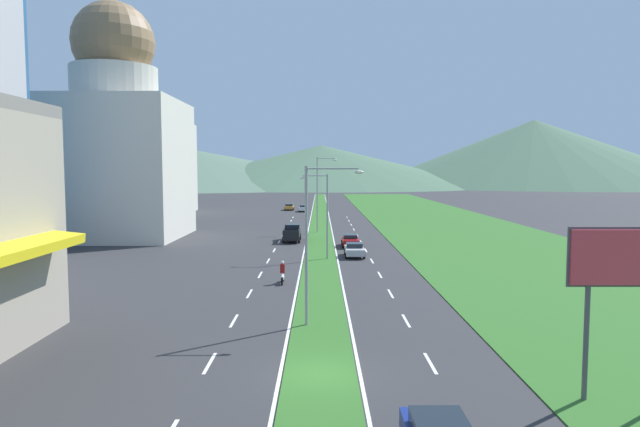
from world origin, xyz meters
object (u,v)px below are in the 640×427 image
at_px(car_3, 349,240).
at_px(billboard_roadside, 633,268).
at_px(street_lamp_near, 312,234).
at_px(car_4, 288,207).
at_px(street_lamp_mid, 323,210).
at_px(car_1, 353,250).
at_px(motorcycle_rider, 281,274).
at_px(street_lamp_far, 318,190).
at_px(car_5, 302,208).
at_px(pickup_truck_0, 291,233).

bearing_deg(car_3, billboard_roadside, 11.06).
relative_size(street_lamp_near, car_4, 2.09).
distance_m(street_lamp_mid, car_4, 68.32).
relative_size(car_1, motorcycle_rider, 2.08).
relative_size(street_lamp_mid, car_3, 1.95).
bearing_deg(street_lamp_far, motorcycle_rider, -94.54).
height_order(billboard_roadside, car_5, billboard_roadside).
height_order(car_4, motorcycle_rider, motorcycle_rider).
xyz_separation_m(car_5, motorcycle_rider, (0.66, -75.09, 0.01)).
height_order(street_lamp_near, billboard_roadside, street_lamp_near).
xyz_separation_m(billboard_roadside, pickup_truck_0, (-15.45, 48.12, -4.22)).
xyz_separation_m(car_4, pickup_truck_0, (3.35, -53.65, 0.26)).
xyz_separation_m(street_lamp_mid, car_4, (-7.28, 67.80, -4.20)).
relative_size(street_lamp_near, motorcycle_rider, 4.57).
distance_m(billboard_roadside, car_5, 98.58).
bearing_deg(car_1, car_4, -171.07).
relative_size(street_lamp_mid, car_4, 1.95).
xyz_separation_m(street_lamp_far, motorcycle_rider, (-2.82, -35.46, -5.32)).
xyz_separation_m(billboard_roadside, car_5, (-15.54, 97.25, -4.47)).
bearing_deg(street_lamp_near, car_1, 81.11).
bearing_deg(street_lamp_near, street_lamp_far, 89.68).
distance_m(street_lamp_near, car_1, 25.87).
relative_size(car_3, car_5, 0.97).
distance_m(street_lamp_near, car_3, 33.22).
bearing_deg(car_3, car_1, 0.12).
distance_m(car_3, motorcycle_rider, 21.82).
bearing_deg(pickup_truck_0, street_lamp_mid, -164.49).
height_order(car_4, car_5, car_5).
bearing_deg(motorcycle_rider, car_5, 0.50).
bearing_deg(car_4, car_5, -144.18).
bearing_deg(car_1, motorcycle_rider, -25.97).
distance_m(car_4, car_5, 5.58).
xyz_separation_m(car_1, car_3, (-0.02, 7.52, 0.00)).
xyz_separation_m(street_lamp_mid, street_lamp_far, (-0.54, 23.65, 1.14)).
distance_m(car_1, car_5, 62.17).
height_order(street_lamp_near, car_5, street_lamp_near).
relative_size(street_lamp_mid, car_5, 1.90).
height_order(car_1, car_3, car_1).
height_order(car_3, motorcycle_rider, motorcycle_rider).
xyz_separation_m(billboard_roadside, car_3, (-8.40, 43.00, -4.47)).
xyz_separation_m(car_4, motorcycle_rider, (3.93, -79.61, 0.03)).
relative_size(pickup_truck_0, motorcycle_rider, 2.70).
distance_m(billboard_roadside, pickup_truck_0, 50.72).
bearing_deg(motorcycle_rider, car_3, -17.26).
height_order(street_lamp_far, motorcycle_rider, street_lamp_far).
distance_m(street_lamp_near, car_4, 91.78).
height_order(street_lamp_far, car_5, street_lamp_far).
height_order(street_lamp_far, billboard_roadside, street_lamp_far).
height_order(car_4, pickup_truck_0, pickup_truck_0).
height_order(car_1, pickup_truck_0, pickup_truck_0).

